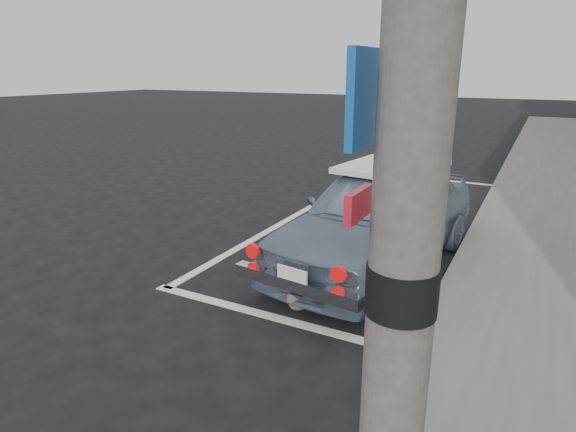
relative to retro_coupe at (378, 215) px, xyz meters
The scene contains 6 objects.
ground 1.71m from the retro_coupe, 124.75° to the right, with size 80.00×80.00×0.00m, color black.
pline_rear 1.95m from the retro_coupe, 102.65° to the right, with size 3.00×0.12×0.01m, color silver.
pline_front 5.25m from the retro_coupe, 94.46° to the left, with size 3.00×0.12×0.01m, color silver.
pline_side 2.55m from the retro_coupe, 136.80° to the left, with size 0.12×7.00×0.01m, color silver.
retro_coupe is the anchor object (origin of this frame).
cat 1.63m from the retro_coupe, 100.65° to the right, with size 0.25×0.52×0.28m.
Camera 1 is at (2.56, -4.15, 2.33)m, focal length 30.00 mm.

